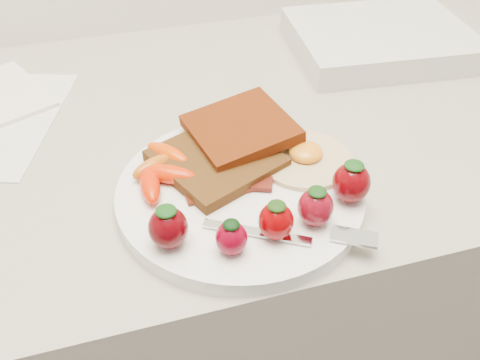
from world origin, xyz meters
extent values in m
cube|color=gray|center=(0.00, 1.70, 0.45)|extent=(2.00, 0.60, 0.90)
cylinder|color=white|center=(0.01, 1.54, 0.91)|extent=(0.27, 0.27, 0.02)
cube|color=black|center=(0.00, 1.58, 0.93)|extent=(0.16, 0.16, 0.01)
cube|color=#511805|center=(0.03, 1.61, 0.94)|extent=(0.13, 0.13, 0.03)
cylinder|color=silver|center=(0.09, 1.56, 0.92)|extent=(0.13, 0.13, 0.01)
ellipsoid|color=orange|center=(0.10, 1.56, 0.93)|extent=(0.05, 0.05, 0.02)
cube|color=#3A0F06|center=(-0.01, 1.53, 0.92)|extent=(0.08, 0.02, 0.00)
cube|color=black|center=(0.01, 1.54, 0.92)|extent=(0.08, 0.05, 0.00)
cube|color=black|center=(0.00, 1.55, 0.92)|extent=(0.08, 0.04, 0.00)
ellipsoid|color=#B7550E|center=(-0.08, 1.59, 0.93)|extent=(0.06, 0.04, 0.02)
ellipsoid|color=red|center=(-0.06, 1.57, 0.93)|extent=(0.07, 0.05, 0.02)
ellipsoid|color=red|center=(-0.08, 1.56, 0.93)|extent=(0.02, 0.06, 0.02)
ellipsoid|color=#E53D00|center=(-0.06, 1.60, 0.93)|extent=(0.05, 0.06, 0.02)
ellipsoid|color=#490107|center=(-0.08, 1.48, 0.94)|extent=(0.04, 0.04, 0.04)
ellipsoid|color=#0F3E0F|center=(-0.08, 1.48, 0.96)|extent=(0.02, 0.02, 0.01)
ellipsoid|color=maroon|center=(-0.02, 1.45, 0.94)|extent=(0.03, 0.03, 0.03)
ellipsoid|color=black|center=(-0.02, 1.45, 0.95)|extent=(0.02, 0.02, 0.01)
ellipsoid|color=#750002|center=(0.02, 1.46, 0.94)|extent=(0.03, 0.03, 0.04)
ellipsoid|color=#17360C|center=(0.02, 1.46, 0.96)|extent=(0.02, 0.02, 0.01)
ellipsoid|color=maroon|center=(0.07, 1.46, 0.94)|extent=(0.04, 0.04, 0.04)
ellipsoid|color=#11370E|center=(0.07, 1.46, 0.96)|extent=(0.02, 0.02, 0.01)
ellipsoid|color=#5A0107|center=(0.12, 1.49, 0.94)|extent=(0.04, 0.04, 0.04)
ellipsoid|color=#124011|center=(0.12, 1.49, 0.96)|extent=(0.02, 0.02, 0.01)
cube|color=silver|center=(0.01, 1.46, 0.92)|extent=(0.10, 0.06, 0.00)
cube|color=silver|center=(0.10, 1.43, 0.92)|extent=(0.05, 0.04, 0.00)
cube|color=silver|center=(0.33, 1.82, 0.92)|extent=(0.29, 0.24, 0.04)
camera|label=1|loc=(-0.11, 1.12, 1.30)|focal=40.00mm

